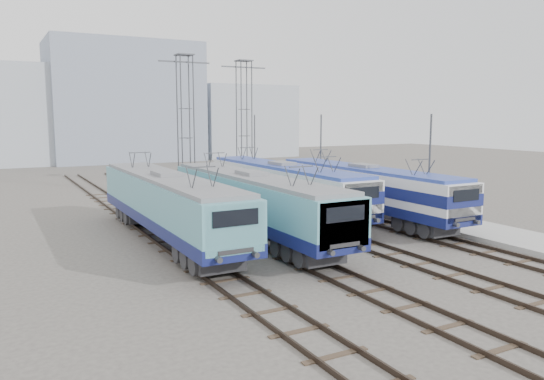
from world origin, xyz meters
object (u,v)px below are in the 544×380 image
at_px(catenary_tower_east, 244,119).
at_px(mast_front, 429,172).
at_px(mast_rear, 255,150).
at_px(locomotive_far_right, 365,187).
at_px(locomotive_center_right, 283,185).
at_px(catenary_tower_west, 186,119).
at_px(locomotive_far_left, 168,202).
at_px(locomotive_center_left, 253,200).
at_px(mast_mid, 321,158).

xyz_separation_m(catenary_tower_east, mast_front, (2.10, -22.00, -3.14)).
bearing_deg(mast_rear, locomotive_far_right, -95.26).
bearing_deg(mast_front, locomotive_center_right, 132.51).
bearing_deg(catenary_tower_east, catenary_tower_west, -162.90).
height_order(catenary_tower_west, mast_front, catenary_tower_west).
relative_size(locomotive_far_left, locomotive_center_left, 1.02).
xyz_separation_m(catenary_tower_west, catenary_tower_east, (6.50, 2.00, 0.00)).
xyz_separation_m(locomotive_far_left, locomotive_center_right, (9.00, 3.24, 0.01)).
xyz_separation_m(locomotive_center_left, locomotive_far_right, (9.00, 1.49, -0.00)).
bearing_deg(locomotive_far_right, locomotive_center_left, -170.62).
height_order(locomotive_far_right, mast_front, mast_front).
height_order(locomotive_far_left, catenary_tower_east, catenary_tower_east).
height_order(locomotive_center_left, catenary_tower_west, catenary_tower_west).
xyz_separation_m(mast_front, mast_rear, (0.00, 24.00, 0.00)).
distance_m(locomotive_center_left, locomotive_far_right, 9.12).
distance_m(locomotive_far_left, catenary_tower_west, 18.19).
bearing_deg(catenary_tower_west, locomotive_far_left, -112.48).
xyz_separation_m(locomotive_far_right, catenary_tower_east, (-0.25, 18.11, 4.44)).
relative_size(mast_front, mast_rear, 1.00).
bearing_deg(mast_mid, catenary_tower_west, 137.07).
distance_m(locomotive_center_left, catenary_tower_west, 18.28).
relative_size(locomotive_far_right, mast_rear, 2.46).
relative_size(locomotive_center_right, catenary_tower_east, 1.48).
relative_size(locomotive_center_left, mast_mid, 2.53).
bearing_deg(locomotive_far_right, locomotive_center_right, 145.99).
bearing_deg(locomotive_far_left, mast_mid, 28.43).
height_order(locomotive_center_left, mast_front, mast_front).
distance_m(catenary_tower_west, mast_rear, 9.99).
relative_size(locomotive_center_left, catenary_tower_east, 1.48).
relative_size(locomotive_center_right, mast_mid, 2.53).
height_order(catenary_tower_east, mast_mid, catenary_tower_east).
xyz_separation_m(locomotive_far_left, locomotive_far_right, (13.50, 0.20, -0.04)).
bearing_deg(locomotive_far_left, mast_front, -13.51).
relative_size(catenary_tower_west, mast_front, 1.71).
bearing_deg(locomotive_center_right, catenary_tower_west, 99.77).
relative_size(mast_front, mast_mid, 1.00).
relative_size(catenary_tower_west, mast_mid, 1.71).
distance_m(locomotive_far_left, mast_front, 15.84).
xyz_separation_m(locomotive_center_left, catenary_tower_west, (2.25, 17.60, 4.43)).
xyz_separation_m(locomotive_far_right, mast_rear, (1.85, 20.11, 1.29)).
bearing_deg(locomotive_far_right, mast_rear, 84.74).
bearing_deg(mast_mid, mast_rear, 90.00).
distance_m(locomotive_far_left, locomotive_far_right, 13.50).
bearing_deg(mast_rear, catenary_tower_east, -136.40).
bearing_deg(catenary_tower_east, locomotive_far_left, -125.89).
bearing_deg(locomotive_center_left, locomotive_center_right, 45.15).
relative_size(locomotive_center_left, catenary_tower_west, 1.48).
relative_size(locomotive_center_right, mast_rear, 2.53).
distance_m(locomotive_center_left, mast_mid, 14.54).
distance_m(locomotive_far_right, catenary_tower_west, 18.02).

